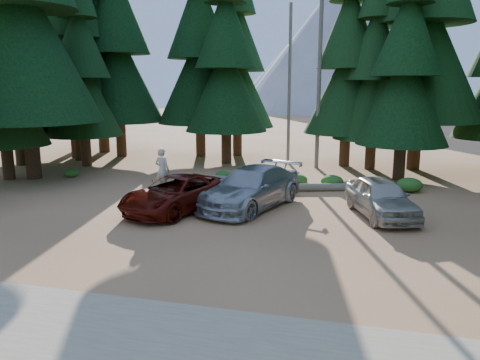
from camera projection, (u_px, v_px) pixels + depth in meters
The scene contains 20 objects.
ground at pixel (250, 241), 15.29m from camera, with size 160.00×160.00×0.00m, color #9B6642.
gravel_strip at pixel (174, 347), 9.12m from camera, with size 26.00×3.50×0.01m, color tan.
forest_belt_north at pixel (304, 166), 29.53m from camera, with size 36.00×7.00×22.00m, color black, non-canonical shape.
snag_front at pixel (320, 68), 27.66m from camera, with size 0.24×0.24×12.00m, color gray.
snag_back at pixel (289, 85), 29.77m from camera, with size 0.20×0.20×10.00m, color gray.
mountain_peak at pixel (335, 47), 97.11m from camera, with size 48.00×50.00×28.00m.
red_pickup at pixel (177, 193), 18.85m from camera, with size 2.39×5.17×1.44m, color #5B0F07.
silver_minivan_center at pixel (251, 188), 19.39m from camera, with size 2.33×5.73×1.66m, color #A8ABB1.
silver_minivan_right at pixel (381, 197), 18.06m from camera, with size 1.79×4.44×1.51m, color #BDB5A8.
frisbee_player at pixel (162, 170), 20.52m from camera, with size 0.78×0.59×1.94m.
log_left at pixel (248, 181), 24.04m from camera, with size 0.33×0.33×4.66m, color gray.
log_mid at pixel (254, 175), 25.77m from camera, with size 0.25×0.25×2.99m, color gray.
log_right at pixel (319, 187), 22.48m from camera, with size 0.37×0.37×5.74m, color gray.
shrub_far_left at pixel (223, 175), 25.36m from camera, with size 0.82×0.82×0.45m, color #30641E.
shrub_left at pixel (256, 185), 22.56m from camera, with size 0.91×0.91×0.50m, color #30641E.
shrub_center_left at pixel (297, 180), 23.70m from camera, with size 1.07×1.07×0.59m, color #30641E.
shrub_center_right at pixel (332, 181), 23.28m from camera, with size 1.12×1.12×0.62m, color #30641E.
shrub_right at pixel (383, 196), 20.35m from camera, with size 0.93×0.93×0.51m, color #30641E.
shrub_far_right at pixel (410, 185), 22.34m from camera, with size 1.22×1.22×0.67m, color #30641E.
shrub_edge_west at pixel (71, 173), 25.88m from camera, with size 0.84×0.84×0.46m, color #30641E.
Camera 1 is at (3.31, -14.20, 5.02)m, focal length 35.00 mm.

